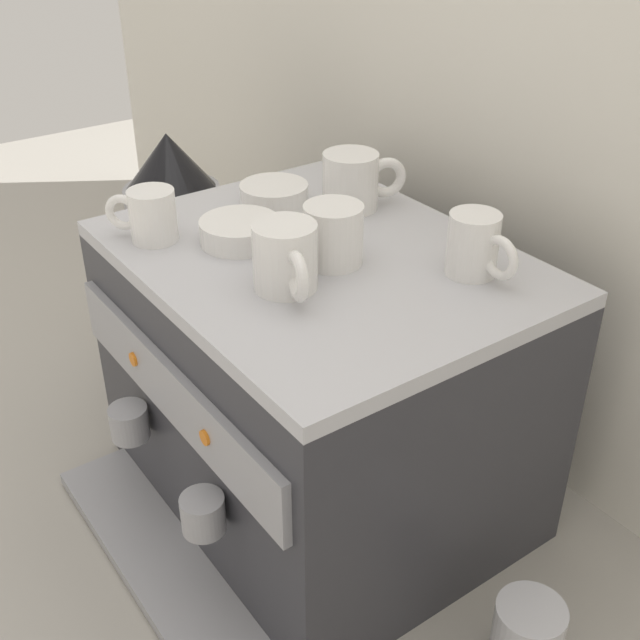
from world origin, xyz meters
TOP-DOWN VIEW (x-y plane):
  - ground_plane at (0.00, 0.00)m, footprint 4.00×4.00m
  - tiled_backsplash_wall at (0.00, 0.34)m, footprint 2.80×0.03m
  - espresso_machine at (0.00, -0.00)m, footprint 0.58×0.56m
  - ceramic_cup_0 at (0.05, -0.09)m, footprint 0.12×0.08m
  - ceramic_cup_1 at (-0.10, 0.13)m, footprint 0.08×0.13m
  - ceramic_cup_2 at (0.03, -0.00)m, footprint 0.08×0.12m
  - ceramic_cup_3 at (0.16, 0.13)m, footprint 0.11×0.07m
  - ceramic_cup_4 at (-0.17, -0.16)m, footprint 0.09×0.08m
  - ceramic_bowl_0 at (-0.17, 0.04)m, footprint 0.10×0.10m
  - ceramic_bowl_1 at (-0.09, -0.07)m, footprint 0.11×0.11m
  - coffee_grinder at (-0.48, 0.01)m, footprint 0.17×0.17m
  - milk_pitcher at (0.41, 0.02)m, footprint 0.09×0.09m

SIDE VIEW (x-z plane):
  - ground_plane at x=0.00m, z-range 0.00..0.00m
  - milk_pitcher at x=0.41m, z-range 0.00..0.11m
  - espresso_machine at x=0.00m, z-range 0.00..0.42m
  - coffee_grinder at x=-0.48m, z-range -0.01..0.45m
  - ceramic_bowl_1 at x=-0.09m, z-range 0.42..0.45m
  - ceramic_bowl_0 at x=-0.17m, z-range 0.42..0.45m
  - ceramic_cup_4 at x=-0.17m, z-range 0.42..0.49m
  - ceramic_cup_2 at x=0.03m, z-range 0.42..0.50m
  - ceramic_cup_3 at x=0.16m, z-range 0.42..0.50m
  - ceramic_cup_0 at x=0.05m, z-range 0.42..0.50m
  - ceramic_cup_1 at x=-0.10m, z-range 0.42..0.50m
  - tiled_backsplash_wall at x=0.00m, z-range 0.00..1.16m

